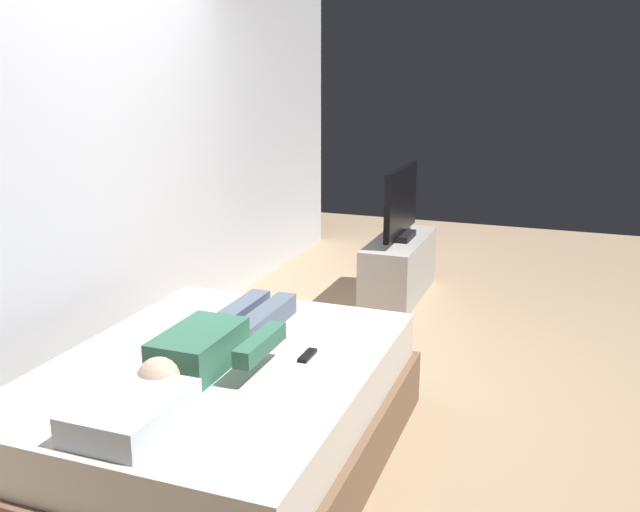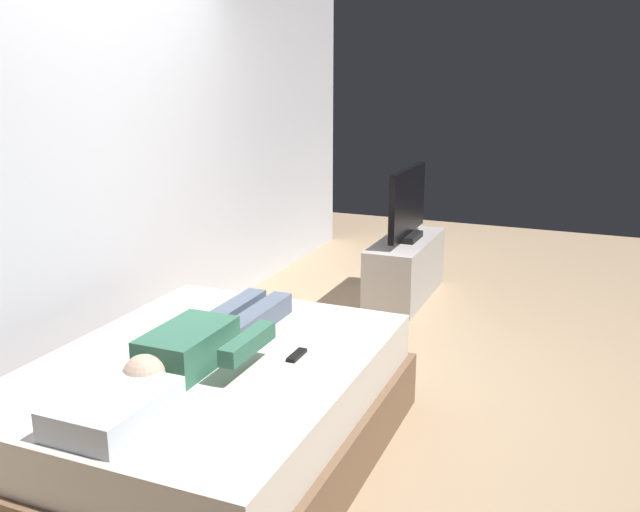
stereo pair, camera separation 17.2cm
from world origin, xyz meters
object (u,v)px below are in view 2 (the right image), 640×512
object	(u,v)px
bed	(208,411)
person	(206,340)
pillow	(114,408)
tv_stand	(405,269)
remote	(297,355)
tv	(407,205)

from	to	relation	value
bed	person	distance (m)	0.36
pillow	person	distance (m)	0.69
person	tv_stand	xyz separation A→B (m)	(2.77, -0.20, -0.37)
bed	tv_stand	world-z (taller)	bed
remote	tv	xyz separation A→B (m)	(2.62, 0.21, 0.24)
tv_stand	tv	size ratio (longest dim) A/B	1.25
tv_stand	tv	world-z (taller)	tv
person	remote	size ratio (longest dim) A/B	8.40
person	tv	size ratio (longest dim) A/B	1.43
pillow	remote	distance (m)	0.93
bed	person	size ratio (longest dim) A/B	1.56
tv	bed	bearing A→B (deg)	176.22
remote	tv	world-z (taller)	tv
person	tv_stand	distance (m)	2.80
bed	remote	distance (m)	0.52
pillow	tv	world-z (taller)	tv
bed	remote	world-z (taller)	remote
bed	pillow	world-z (taller)	pillow
bed	tv	bearing A→B (deg)	-3.78
person	bed	bearing A→B (deg)	-153.12
pillow	remote	size ratio (longest dim) A/B	3.20
tv	remote	bearing A→B (deg)	-175.52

